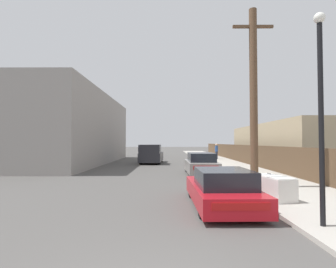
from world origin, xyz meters
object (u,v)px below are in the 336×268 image
object	(u,v)px
car_parked_mid	(201,164)
utility_pole	(254,95)
street_lamp	(321,102)
pickup_truck	(151,154)
pedestrian	(216,151)
parked_sports_car_red	(222,189)
discarded_fridge	(273,187)

from	to	relation	value
car_parked_mid	utility_pole	size ratio (longest dim) A/B	0.54
car_parked_mid	utility_pole	distance (m)	6.69
street_lamp	pickup_truck	bearing A→B (deg)	105.65
utility_pole	pedestrian	distance (m)	19.35
car_parked_mid	pedestrian	bearing A→B (deg)	74.99
parked_sports_car_red	pedestrian	world-z (taller)	pedestrian
discarded_fridge	parked_sports_car_red	bearing A→B (deg)	-173.49
pickup_truck	pedestrian	size ratio (longest dim) A/B	2.94
discarded_fridge	pedestrian	distance (m)	21.47
pickup_truck	utility_pole	size ratio (longest dim) A/B	0.66
utility_pole	street_lamp	world-z (taller)	utility_pole
car_parked_mid	utility_pole	world-z (taller)	utility_pole
car_parked_mid	pedestrian	size ratio (longest dim) A/B	2.40
pickup_truck	street_lamp	xyz separation A→B (m)	(5.40, -19.27, 2.13)
car_parked_mid	pickup_truck	bearing A→B (deg)	113.44
utility_pole	street_lamp	xyz separation A→B (m)	(-0.12, -5.34, -1.12)
pickup_truck	utility_pole	bearing A→B (deg)	113.44
discarded_fridge	pedestrian	world-z (taller)	pedestrian
pickup_truck	street_lamp	size ratio (longest dim) A/B	1.04
pickup_truck	pedestrian	bearing A→B (deg)	-143.17
parked_sports_car_red	utility_pole	size ratio (longest dim) A/B	0.56
pickup_truck	pedestrian	world-z (taller)	pedestrian
discarded_fridge	pickup_truck	size ratio (longest dim) A/B	0.34
pickup_truck	discarded_fridge	bearing A→B (deg)	110.15
discarded_fridge	street_lamp	bearing A→B (deg)	-103.27
parked_sports_car_red	street_lamp	bearing A→B (deg)	-51.43
discarded_fridge	car_parked_mid	distance (m)	7.96
parked_sports_car_red	discarded_fridge	bearing A→B (deg)	18.30
discarded_fridge	car_parked_mid	bearing A→B (deg)	88.05
pedestrian	discarded_fridge	bearing A→B (deg)	-94.99
pickup_truck	street_lamp	distance (m)	20.13
car_parked_mid	pickup_truck	world-z (taller)	pickup_truck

